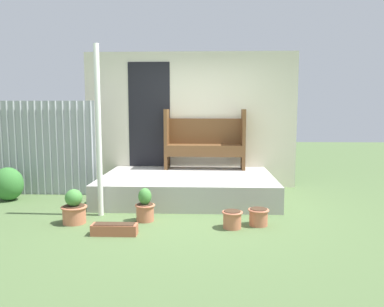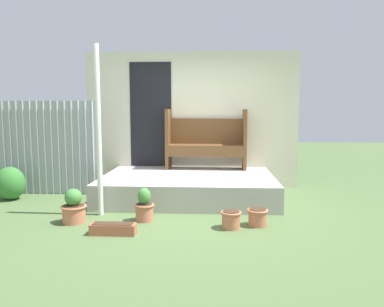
# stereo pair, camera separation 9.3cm
# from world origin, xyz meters

# --- Properties ---
(ground_plane) EXTENTS (24.00, 24.00, 0.00)m
(ground_plane) POSITION_xyz_m (0.00, 0.00, 0.00)
(ground_plane) COLOR #516B3D
(porch_slab) EXTENTS (2.88, 1.93, 0.40)m
(porch_slab) POSITION_xyz_m (-0.06, 0.97, 0.20)
(porch_slab) COLOR #B2AFA8
(porch_slab) RESTS_ON ground_plane
(house_wall) EXTENTS (4.08, 0.08, 2.60)m
(house_wall) POSITION_xyz_m (-0.09, 1.96, 1.31)
(house_wall) COLOR beige
(house_wall) RESTS_ON ground_plane
(fence_corrugated) EXTENTS (2.99, 0.05, 1.66)m
(fence_corrugated) POSITION_xyz_m (-3.18, 1.16, 0.83)
(fence_corrugated) COLOR #9EA3A8
(fence_corrugated) RESTS_ON ground_plane
(support_post) EXTENTS (0.08, 0.08, 2.41)m
(support_post) POSITION_xyz_m (-1.25, -0.11, 1.21)
(support_post) COLOR white
(support_post) RESTS_ON ground_plane
(bench) EXTENTS (1.50, 0.42, 1.12)m
(bench) POSITION_xyz_m (0.23, 1.72, 0.95)
(bench) COLOR brown
(bench) RESTS_ON porch_slab
(flower_pot_left) EXTENTS (0.34, 0.34, 0.46)m
(flower_pot_left) POSITION_xyz_m (-1.50, -0.50, 0.20)
(flower_pot_left) COLOR #C67251
(flower_pot_left) RESTS_ON ground_plane
(flower_pot_middle) EXTENTS (0.28, 0.28, 0.46)m
(flower_pot_middle) POSITION_xyz_m (-0.57, -0.36, 0.20)
(flower_pot_middle) COLOR #C67251
(flower_pot_middle) RESTS_ON ground_plane
(flower_pot_right) EXTENTS (0.27, 0.27, 0.23)m
(flower_pot_right) POSITION_xyz_m (0.60, -0.63, 0.13)
(flower_pot_right) COLOR #C67251
(flower_pot_right) RESTS_ON ground_plane
(flower_pot_far_right) EXTENTS (0.28, 0.28, 0.23)m
(flower_pot_far_right) POSITION_xyz_m (0.95, -0.49, 0.12)
(flower_pot_far_right) COLOR #C67251
(flower_pot_far_right) RESTS_ON ground_plane
(planter_box_rect) EXTENTS (0.55, 0.17, 0.14)m
(planter_box_rect) POSITION_xyz_m (-0.85, -0.94, 0.07)
(planter_box_rect) COLOR #B26042
(planter_box_rect) RESTS_ON ground_plane
(shrub_by_fence) EXTENTS (0.50, 0.45, 0.56)m
(shrub_by_fence) POSITION_xyz_m (-3.04, 0.69, 0.28)
(shrub_by_fence) COLOR #387A33
(shrub_by_fence) RESTS_ON ground_plane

